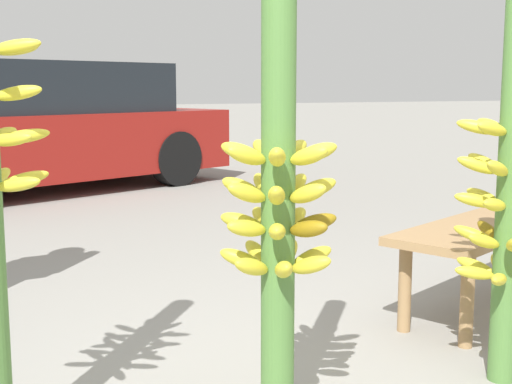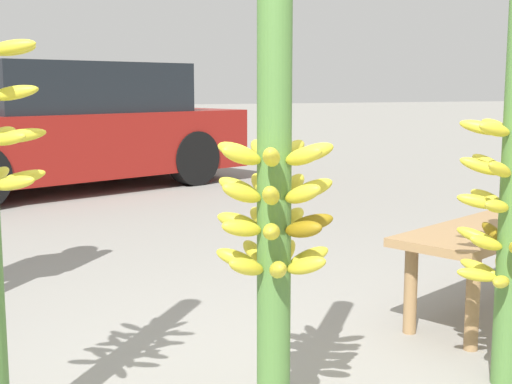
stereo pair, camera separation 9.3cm
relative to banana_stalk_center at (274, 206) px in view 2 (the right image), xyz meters
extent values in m
ellipsoid|color=gold|center=(-0.76, 0.09, 0.48)|extent=(0.15, 0.11, 0.06)
ellipsoid|color=gold|center=(-0.75, 0.20, 0.48)|extent=(0.15, 0.09, 0.06)
ellipsoid|color=gold|center=(-0.76, 0.09, 0.36)|extent=(0.15, 0.11, 0.06)
ellipsoid|color=gold|center=(-0.74, 0.20, 0.36)|extent=(0.15, 0.08, 0.06)
ellipsoid|color=gold|center=(-0.79, 0.26, 0.23)|extent=(0.12, 0.14, 0.06)
ellipsoid|color=gold|center=(-0.78, 0.06, 0.23)|extent=(0.12, 0.14, 0.06)
ellipsoid|color=gold|center=(-0.74, 0.16, 0.23)|extent=(0.15, 0.04, 0.06)
ellipsoid|color=gold|center=(-0.77, 0.07, 0.10)|extent=(0.14, 0.13, 0.06)
ellipsoid|color=gold|center=(-0.74, 0.18, 0.10)|extent=(0.15, 0.06, 0.06)
cylinder|color=#4C7A38|center=(0.00, 0.00, 0.00)|extent=(0.11, 0.11, 1.50)
ellipsoid|color=gold|center=(0.12, -0.03, 0.17)|extent=(0.16, 0.09, 0.09)
ellipsoid|color=gold|center=(0.10, 0.07, 0.17)|extent=(0.15, 0.13, 0.09)
ellipsoid|color=gold|center=(0.00, 0.12, 0.17)|extent=(0.06, 0.15, 0.09)
ellipsoid|color=gold|center=(-0.09, 0.08, 0.17)|extent=(0.15, 0.14, 0.09)
ellipsoid|color=gold|center=(-0.12, -0.02, 0.17)|extent=(0.16, 0.08, 0.09)
ellipsoid|color=gold|center=(-0.06, -0.11, 0.17)|extent=(0.12, 0.16, 0.09)
ellipsoid|color=gold|center=(0.05, -0.11, 0.17)|extent=(0.11, 0.16, 0.09)
ellipsoid|color=gold|center=(0.05, -0.11, 0.05)|extent=(0.11, 0.16, 0.10)
ellipsoid|color=gold|center=(0.11, -0.03, 0.05)|extent=(0.16, 0.09, 0.10)
ellipsoid|color=gold|center=(0.10, 0.07, 0.05)|extent=(0.15, 0.13, 0.10)
ellipsoid|color=gold|center=(0.01, 0.12, 0.05)|extent=(0.06, 0.15, 0.10)
ellipsoid|color=gold|center=(-0.09, 0.08, 0.05)|extent=(0.15, 0.14, 0.10)
ellipsoid|color=gold|center=(-0.12, -0.02, 0.05)|extent=(0.16, 0.08, 0.10)
ellipsoid|color=gold|center=(-0.06, -0.10, 0.05)|extent=(0.12, 0.16, 0.10)
ellipsoid|color=gold|center=(0.10, 0.07, -0.06)|extent=(0.15, 0.13, 0.08)
ellipsoid|color=gold|center=(0.00, 0.12, -0.06)|extent=(0.06, 0.15, 0.08)
ellipsoid|color=gold|center=(-0.09, 0.08, -0.06)|extent=(0.15, 0.14, 0.08)
ellipsoid|color=gold|center=(-0.12, -0.02, -0.06)|extent=(0.16, 0.08, 0.08)
ellipsoid|color=gold|center=(-0.06, -0.11, -0.06)|extent=(0.12, 0.16, 0.08)
ellipsoid|color=olive|center=(0.05, -0.11, -0.06)|extent=(0.11, 0.16, 0.08)
ellipsoid|color=olive|center=(0.12, -0.03, -0.06)|extent=(0.16, 0.09, 0.08)
ellipsoid|color=gold|center=(0.07, -0.10, -0.18)|extent=(0.13, 0.16, 0.10)
ellipsoid|color=gold|center=(0.12, -0.01, -0.18)|extent=(0.16, 0.06, 0.10)
ellipsoid|color=gold|center=(0.08, 0.09, -0.18)|extent=(0.14, 0.15, 0.10)
ellipsoid|color=gold|center=(-0.02, 0.12, -0.18)|extent=(0.07, 0.16, 0.10)
ellipsoid|color=gold|center=(-0.10, 0.06, -0.18)|extent=(0.16, 0.12, 0.10)
ellipsoid|color=gold|center=(-0.11, -0.04, -0.18)|extent=(0.16, 0.10, 0.10)
ellipsoid|color=gold|center=(-0.04, -0.11, -0.18)|extent=(0.10, 0.16, 0.10)
ellipsoid|color=gold|center=(0.97, 0.12, 0.22)|extent=(0.05, 0.17, 0.08)
ellipsoid|color=gold|center=(0.87, 0.08, 0.22)|extent=(0.15, 0.14, 0.08)
ellipsoid|color=gold|center=(0.84, -0.03, 0.22)|extent=(0.17, 0.07, 0.08)
ellipsoid|color=gold|center=(0.94, 0.12, 0.08)|extent=(0.07, 0.17, 0.09)
ellipsoid|color=gold|center=(0.85, 0.06, 0.08)|extent=(0.17, 0.12, 0.09)
ellipsoid|color=gold|center=(0.85, -0.05, 0.08)|extent=(0.17, 0.11, 0.09)
ellipsoid|color=gold|center=(0.94, 0.12, -0.05)|extent=(0.07, 0.17, 0.08)
ellipsoid|color=gold|center=(0.85, 0.06, -0.05)|extent=(0.17, 0.12, 0.08)
ellipsoid|color=gold|center=(0.84, -0.05, -0.05)|extent=(0.17, 0.10, 0.08)
ellipsoid|color=olive|center=(0.98, 0.12, -0.19)|extent=(0.07, 0.17, 0.09)
ellipsoid|color=gold|center=(0.88, 0.09, -0.19)|extent=(0.15, 0.15, 0.09)
ellipsoid|color=gold|center=(0.84, -0.01, -0.19)|extent=(0.17, 0.06, 0.09)
ellipsoid|color=gold|center=(0.84, 0.03, -0.32)|extent=(0.17, 0.09, 0.08)
ellipsoid|color=gold|center=(0.86, -0.08, -0.32)|extent=(0.16, 0.13, 0.08)
ellipsoid|color=gold|center=(1.02, 0.11, -0.32)|extent=(0.12, 0.17, 0.08)
ellipsoid|color=gold|center=(0.91, 0.11, -0.32)|extent=(0.10, 0.17, 0.08)
cube|color=#99754C|center=(1.59, 0.71, -0.31)|extent=(1.58, 0.99, 0.04)
cylinder|color=#99754C|center=(0.95, 0.60, -0.54)|extent=(0.06, 0.06, 0.42)
cylinder|color=#99754C|center=(1.07, 0.33, -0.54)|extent=(0.06, 0.06, 0.42)
cube|color=maroon|center=(0.06, 6.01, -0.24)|extent=(4.41, 3.15, 0.67)
cube|color=black|center=(0.21, 6.07, 0.36)|extent=(2.67, 2.36, 0.53)
cylinder|color=black|center=(1.52, 5.68, -0.44)|extent=(0.65, 0.41, 0.62)
cylinder|color=black|center=(0.92, 7.23, -0.44)|extent=(0.65, 0.41, 0.62)
camera|label=1|loc=(-0.98, -1.98, 0.38)|focal=50.00mm
camera|label=2|loc=(-0.90, -2.02, 0.38)|focal=50.00mm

